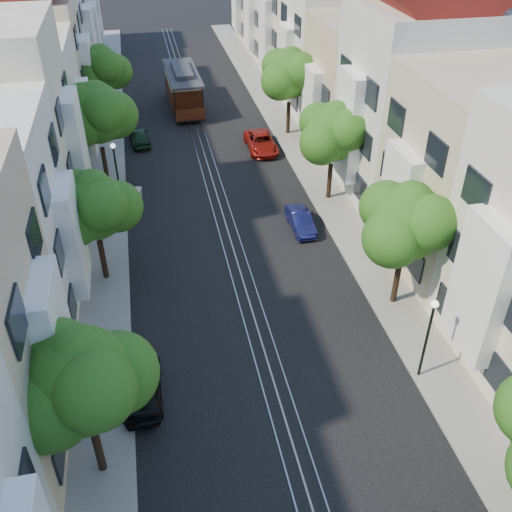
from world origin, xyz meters
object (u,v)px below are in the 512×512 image
lamp_east (429,328)px  cable_car (183,87)px  parked_car_e_far (261,142)px  tree_w_c (97,114)px  tree_e_d (290,75)px  tree_w_a (83,382)px  tree_w_b (95,208)px  tree_e_b (408,224)px  parked_car_w_mid (132,199)px  lamp_west (116,165)px  parked_car_w_near (142,385)px  parked_car_e_mid (301,221)px  parked_car_w_far (140,137)px  tree_e_c (334,134)px  tree_w_d (102,70)px

lamp_east → cable_car: 35.28m
parked_car_e_far → tree_w_c: bearing=-163.3°
tree_e_d → tree_w_a: bearing=-116.4°
tree_w_b → lamp_east: (13.44, -9.98, -1.55)m
tree_e_b → parked_car_w_mid: size_ratio=1.98×
lamp_west → parked_car_e_far: (10.70, 6.38, -2.22)m
cable_car → parked_car_w_near: (-5.10, -33.25, -1.35)m
lamp_east → parked_car_e_mid: lamp_east is taller
tree_w_c → lamp_west: bearing=-74.2°
tree_e_b → parked_car_w_far: 25.75m
tree_w_c → lamp_west: (0.84, -2.98, -2.22)m
parked_car_w_mid → tree_e_c: bearing=176.5°
tree_e_d → tree_w_b: bearing=-130.3°
parked_car_w_near → parked_car_w_mid: bearing=-89.0°
parked_car_w_mid → parked_car_w_far: 9.91m
tree_e_b → parked_car_w_far: size_ratio=1.90×
tree_w_c → lamp_east: 25.01m
cable_car → parked_car_e_far: bearing=-65.9°
parked_car_e_far → parked_car_w_mid: bearing=-145.3°
tree_e_d → cable_car: 11.27m
lamp_west → parked_car_w_near: 16.81m
lamp_west → parked_car_e_mid: bearing=-26.2°
lamp_west → parked_car_w_mid: bearing=-35.4°
parked_car_w_near → tree_w_b: bearing=-78.8°
tree_e_b → tree_w_b: size_ratio=1.07×
parked_car_w_mid → tree_w_c: bearing=-62.8°
parked_car_w_near → parked_car_e_mid: bearing=-130.3°
tree_w_b → parked_car_w_mid: bearing=78.4°
tree_e_c → tree_w_a: bearing=-128.7°
parked_car_e_mid → lamp_west: bearing=152.8°
parked_car_e_mid → parked_car_e_far: (0.00, 11.64, 0.07)m
parked_car_e_far → parked_car_w_near: 25.10m
tree_w_a → cable_car: (6.64, 36.63, -2.78)m
tree_e_b → lamp_west: (-13.56, 13.02, -1.89)m
tree_w_a → lamp_west: 20.13m
tree_w_b → lamp_east: size_ratio=1.51×
tree_w_b → parked_car_e_far: bearing=51.3°
tree_e_b → cable_car: tree_e_b is taller
tree_w_d → parked_car_e_mid: (11.54, -19.23, -4.04)m
parked_car_e_mid → tree_e_b: bearing=-70.8°
tree_w_b → parked_car_w_mid: (1.54, 7.53, -3.84)m
parked_car_e_mid → parked_car_e_far: bearing=89.0°
tree_e_d → parked_car_w_near: size_ratio=1.66×
tree_e_d → tree_w_d: tree_e_d is taller
tree_e_c → tree_w_d: (-14.40, 16.00, 0.00)m
tree_w_b → parked_car_w_far: 17.97m
tree_w_c → cable_car: size_ratio=0.82×
tree_e_d → parked_car_w_mid: (-12.86, -9.47, -4.31)m
lamp_west → parked_car_e_mid: 12.14m
tree_w_d → parked_car_e_mid: 22.79m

